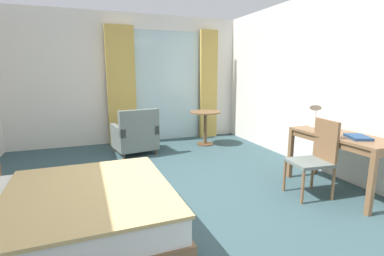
# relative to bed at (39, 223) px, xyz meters

# --- Properties ---
(ground) EXTENTS (5.68, 7.20, 0.10)m
(ground) POSITION_rel_bed_xyz_m (1.42, 0.53, -0.32)
(ground) COLOR #334C51
(wall_back) EXTENTS (5.28, 0.12, 2.80)m
(wall_back) POSITION_rel_bed_xyz_m (1.42, 3.87, 1.13)
(wall_back) COLOR silver
(wall_back) RESTS_ON ground
(wall_right) EXTENTS (0.12, 6.80, 2.80)m
(wall_right) POSITION_rel_bed_xyz_m (4.01, 0.53, 1.13)
(wall_right) COLOR silver
(wall_right) RESTS_ON ground
(balcony_glass_door) EXTENTS (1.60, 0.02, 2.47)m
(balcony_glass_door) POSITION_rel_bed_xyz_m (2.23, 3.79, 0.96)
(balcony_glass_door) COLOR silver
(balcony_glass_door) RESTS_ON ground
(curtain_panel_left) EXTENTS (0.60, 0.10, 2.52)m
(curtain_panel_left) POSITION_rel_bed_xyz_m (1.21, 3.69, 0.99)
(curtain_panel_left) COLOR tan
(curtain_panel_left) RESTS_ON ground
(curtain_panel_right) EXTENTS (0.42, 0.10, 2.52)m
(curtain_panel_right) POSITION_rel_bed_xyz_m (3.25, 3.69, 0.99)
(curtain_panel_right) COLOR tan
(curtain_panel_right) RESTS_ON ground
(bed) EXTENTS (2.27, 1.67, 0.95)m
(bed) POSITION_rel_bed_xyz_m (0.00, 0.00, 0.00)
(bed) COLOR brown
(bed) RESTS_ON ground
(writing_desk) EXTENTS (0.61, 1.35, 0.77)m
(writing_desk) POSITION_rel_bed_xyz_m (3.55, 0.08, 0.40)
(writing_desk) COLOR brown
(writing_desk) RESTS_ON ground
(desk_chair) EXTENTS (0.51, 0.49, 0.98)m
(desk_chair) POSITION_rel_bed_xyz_m (3.15, 0.08, 0.26)
(desk_chair) COLOR slate
(desk_chair) RESTS_ON ground
(desk_lamp) EXTENTS (0.29, 0.27, 0.45)m
(desk_lamp) POSITION_rel_bed_xyz_m (3.51, 0.53, 0.79)
(desk_lamp) COLOR #B7B2A8
(desk_lamp) RESTS_ON writing_desk
(closed_book) EXTENTS (0.32, 0.38, 0.03)m
(closed_book) POSITION_rel_bed_xyz_m (3.54, -0.16, 0.52)
(closed_book) COLOR navy
(closed_book) RESTS_ON writing_desk
(armchair_by_window) EXTENTS (0.85, 0.83, 0.89)m
(armchair_by_window) POSITION_rel_bed_xyz_m (1.33, 2.82, 0.08)
(armchair_by_window) COLOR slate
(armchair_by_window) RESTS_ON ground
(round_cafe_table) EXTENTS (0.67, 0.67, 0.73)m
(round_cafe_table) POSITION_rel_bed_xyz_m (2.87, 2.99, 0.27)
(round_cafe_table) COLOR brown
(round_cafe_table) RESTS_ON ground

